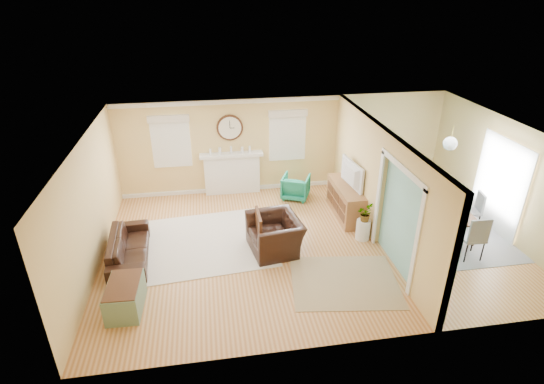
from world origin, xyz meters
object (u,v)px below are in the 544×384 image
object	(u,v)px
dining_table	(445,218)
credenza	(346,201)
eames_chair	(275,234)
sofa	(129,248)
green_chair	(296,187)

from	to	relation	value
dining_table	credenza	bearing A→B (deg)	68.62
credenza	dining_table	xyz separation A→B (m)	(2.09, -1.05, -0.11)
eames_chair	credenza	xyz separation A→B (m)	(2.02, 1.26, 0.02)
sofa	credenza	size ratio (longest dim) A/B	1.17
sofa	eames_chair	xyz separation A→B (m)	(3.09, -0.13, 0.10)
green_chair	eames_chair	bearing A→B (deg)	92.28
green_chair	dining_table	world-z (taller)	green_chair
green_chair	sofa	bearing A→B (deg)	53.51
credenza	dining_table	distance (m)	2.34
green_chair	dining_table	distance (m)	3.83
eames_chair	dining_table	bearing A→B (deg)	83.94
eames_chair	green_chair	xyz separation A→B (m)	(0.97, 2.40, -0.06)
credenza	dining_table	size ratio (longest dim) A/B	1.00
sofa	eames_chair	distance (m)	3.10
eames_chair	green_chair	world-z (taller)	eames_chair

